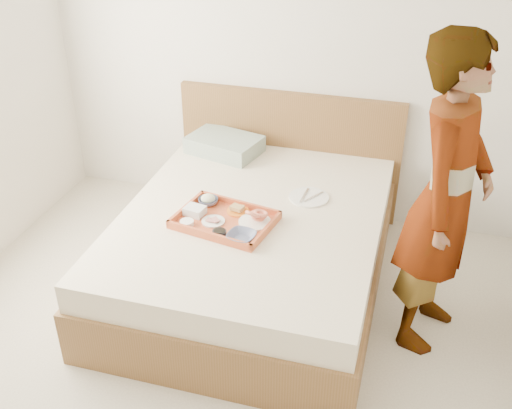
{
  "coord_description": "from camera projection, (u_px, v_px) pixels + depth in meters",
  "views": [
    {
      "loc": [
        0.93,
        -2.06,
        2.5
      ],
      "look_at": [
        0.09,
        0.9,
        0.65
      ],
      "focal_mm": 42.93,
      "sensor_mm": 36.0,
      "label": 1
    }
  ],
  "objects": [
    {
      "name": "prawn_plate",
      "position": [
        255.0,
        222.0,
        3.61
      ],
      "size": [
        0.23,
        0.23,
        0.01
      ],
      "primitive_type": "cylinder",
      "rotation": [
        0.0,
        0.0,
        -0.19
      ],
      "color": "white",
      "rests_on": "tray"
    },
    {
      "name": "pillow",
      "position": [
        225.0,
        145.0,
        4.43
      ],
      "size": [
        0.57,
        0.45,
        0.12
      ],
      "primitive_type": "cube",
      "rotation": [
        0.0,
        0.0,
        -0.25
      ],
      "color": "#98A597",
      "rests_on": "bed"
    },
    {
      "name": "headboard",
      "position": [
        289.0,
        153.0,
        4.57
      ],
      "size": [
        1.65,
        0.06,
        0.95
      ],
      "primitive_type": "cube",
      "color": "brown",
      "rests_on": "ground"
    },
    {
      "name": "navy_bowl_big",
      "position": [
        242.0,
        237.0,
        3.45
      ],
      "size": [
        0.19,
        0.19,
        0.04
      ],
      "primitive_type": "imported",
      "rotation": [
        0.0,
        0.0,
        -0.19
      ],
      "color": "#191C4E",
      "rests_on": "tray"
    },
    {
      "name": "cheese_round",
      "position": [
        187.0,
        223.0,
        3.59
      ],
      "size": [
        0.1,
        0.1,
        0.03
      ],
      "primitive_type": "cylinder",
      "rotation": [
        0.0,
        0.0,
        -0.19
      ],
      "color": "white",
      "rests_on": "tray"
    },
    {
      "name": "plastic_tub",
      "position": [
        195.0,
        211.0,
        3.68
      ],
      "size": [
        0.13,
        0.12,
        0.05
      ],
      "primitive_type": "cube",
      "rotation": [
        0.0,
        0.0,
        -0.19
      ],
      "color": "silver",
      "rests_on": "tray"
    },
    {
      "name": "tray",
      "position": [
        225.0,
        220.0,
        3.62
      ],
      "size": [
        0.63,
        0.5,
        0.05
      ],
      "primitive_type": "cube",
      "rotation": [
        0.0,
        0.0,
        -0.19
      ],
      "color": "#CC5F30",
      "rests_on": "bed"
    },
    {
      "name": "dinner_plate",
      "position": [
        309.0,
        197.0,
        3.89
      ],
      "size": [
        0.33,
        0.33,
        0.01
      ],
      "primitive_type": "cylinder",
      "rotation": [
        0.0,
        0.0,
        -0.38
      ],
      "color": "white",
      "rests_on": "bed"
    },
    {
      "name": "bread_plate",
      "position": [
        238.0,
        211.0,
        3.72
      ],
      "size": [
        0.16,
        0.16,
        0.01
      ],
      "primitive_type": "cylinder",
      "rotation": [
        0.0,
        0.0,
        -0.19
      ],
      "color": "orange",
      "rests_on": "tray"
    },
    {
      "name": "bed",
      "position": [
        253.0,
        248.0,
        3.88
      ],
      "size": [
        1.65,
        2.0,
        0.53
      ],
      "primitive_type": "cube",
      "color": "brown",
      "rests_on": "ground"
    },
    {
      "name": "ground",
      "position": [
        193.0,
        393.0,
        3.2
      ],
      "size": [
        3.5,
        4.0,
        0.01
      ],
      "primitive_type": "cube",
      "color": "beige",
      "rests_on": "ground"
    },
    {
      "name": "salad_bowl",
      "position": [
        208.0,
        201.0,
        3.79
      ],
      "size": [
        0.14,
        0.14,
        0.04
      ],
      "primitive_type": "imported",
      "rotation": [
        0.0,
        0.0,
        -0.19
      ],
      "color": "#191C4E",
      "rests_on": "tray"
    },
    {
      "name": "person",
      "position": [
        446.0,
        199.0,
        3.17
      ],
      "size": [
        0.59,
        0.74,
        1.78
      ],
      "primitive_type": "imported",
      "rotation": [
        0.0,
        0.0,
        1.29
      ],
      "color": "white",
      "rests_on": "ground"
    },
    {
      "name": "wall_back",
      "position": [
        287.0,
        42.0,
        4.18
      ],
      "size": [
        3.5,
        0.01,
        2.6
      ],
      "primitive_type": "cube",
      "color": "silver",
      "rests_on": "ground"
    },
    {
      "name": "meat_plate",
      "position": [
        213.0,
        221.0,
        3.62
      ],
      "size": [
        0.16,
        0.16,
        0.01
      ],
      "primitive_type": "cylinder",
      "rotation": [
        0.0,
        0.0,
        -0.19
      ],
      "color": "white",
      "rests_on": "tray"
    },
    {
      "name": "sauce_dish",
      "position": [
        219.0,
        233.0,
        3.49
      ],
      "size": [
        0.1,
        0.1,
        0.03
      ],
      "primitive_type": "cylinder",
      "rotation": [
        0.0,
        0.0,
        -0.19
      ],
      "color": "black",
      "rests_on": "tray"
    }
  ]
}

